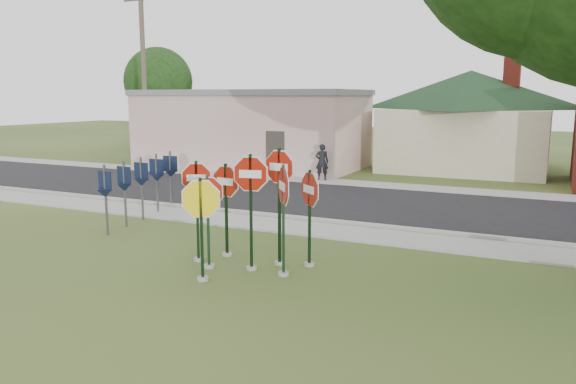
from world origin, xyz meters
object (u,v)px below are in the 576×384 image
at_px(stop_sign_yellow, 201,215).
at_px(pedestrian, 322,162).
at_px(stop_sign_center, 251,195).
at_px(utility_pole_near, 144,75).
at_px(stop_sign_left, 208,210).

bearing_deg(stop_sign_yellow, pedestrian, 102.07).
relative_size(stop_sign_center, pedestrian, 1.65).
relative_size(utility_pole_near, pedestrian, 5.72).
height_order(utility_pole_near, pedestrian, utility_pole_near).
height_order(stop_sign_left, utility_pole_near, utility_pole_near).
xyz_separation_m(stop_sign_center, utility_pole_near, (-14.26, 13.78, 3.25)).
height_order(stop_sign_yellow, utility_pole_near, utility_pole_near).
bearing_deg(stop_sign_yellow, stop_sign_left, 114.69).
bearing_deg(stop_sign_center, utility_pole_near, 135.98).
xyz_separation_m(stop_sign_center, stop_sign_left, (-0.95, -0.29, -0.37)).
bearing_deg(stop_sign_center, stop_sign_left, -162.75).
bearing_deg(pedestrian, stop_sign_center, 87.64).
bearing_deg(stop_sign_yellow, stop_sign_center, 62.08).
height_order(stop_sign_yellow, pedestrian, stop_sign_yellow).
relative_size(stop_sign_yellow, utility_pole_near, 0.25).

